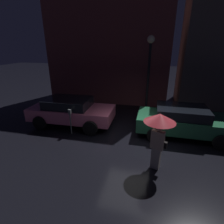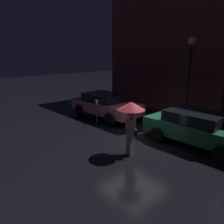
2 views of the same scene
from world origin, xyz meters
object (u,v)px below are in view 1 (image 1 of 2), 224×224
(parked_car_green, at_px, (183,120))
(street_lamp_near, at_px, (149,63))
(parked_car_pink, at_px, (71,111))
(parking_meter, at_px, (70,119))
(pedestrian_with_umbrella, at_px, (159,127))

(parked_car_green, bearing_deg, street_lamp_near, 127.58)
(parked_car_pink, bearing_deg, parking_meter, -68.01)
(parked_car_green, bearing_deg, pedestrian_with_umbrella, -113.86)
(pedestrian_with_umbrella, relative_size, parking_meter, 1.62)
(parking_meter, height_order, street_lamp_near, street_lamp_near)
(street_lamp_near, bearing_deg, parked_car_green, -52.45)
(parked_car_pink, bearing_deg, parked_car_green, -0.50)
(parked_car_pink, distance_m, street_lamp_near, 4.90)
(pedestrian_with_umbrella, bearing_deg, parked_car_pink, 166.53)
(pedestrian_with_umbrella, distance_m, street_lamp_near, 5.19)
(parking_meter, relative_size, street_lamp_near, 0.28)
(parked_car_pink, relative_size, pedestrian_with_umbrella, 2.15)
(pedestrian_with_umbrella, bearing_deg, parking_meter, 175.39)
(parked_car_green, relative_size, parking_meter, 3.42)
(parked_car_pink, bearing_deg, pedestrian_with_umbrella, -32.69)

